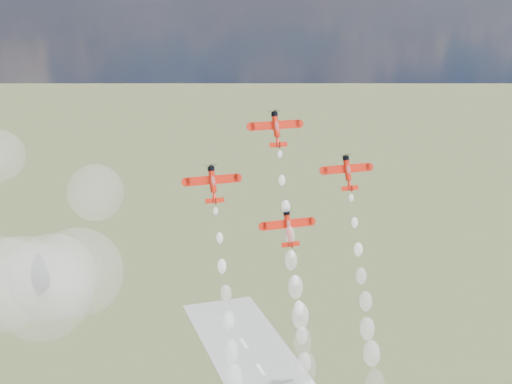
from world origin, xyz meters
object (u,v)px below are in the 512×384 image
at_px(plane_slot, 288,227).
at_px(plane_right, 348,172).
at_px(plane_lead, 276,128).
at_px(plane_left, 213,183).

bearing_deg(plane_slot, plane_right, 14.95).
bearing_deg(plane_slot, plane_lead, 90.00).
distance_m(plane_lead, plane_right, 19.15).
distance_m(plane_lead, plane_slot, 21.96).
height_order(plane_lead, plane_right, plane_lead).
height_order(plane_left, plane_slot, plane_left).
distance_m(plane_right, plane_slot, 19.15).
bearing_deg(plane_left, plane_lead, 14.95).
relative_size(plane_right, plane_slot, 1.00).
bearing_deg(plane_lead, plane_slot, -90.00).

